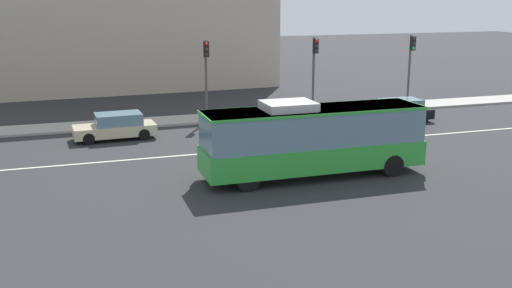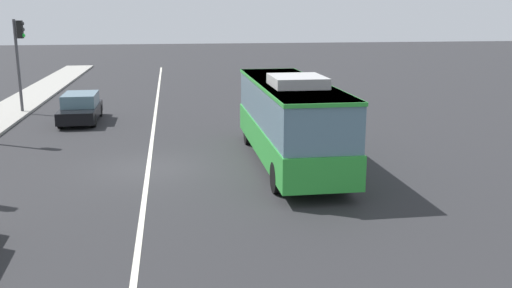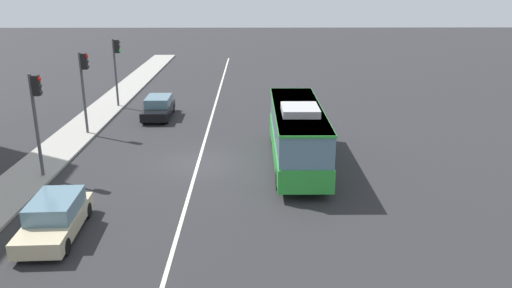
{
  "view_description": "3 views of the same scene",
  "coord_description": "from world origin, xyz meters",
  "px_view_note": "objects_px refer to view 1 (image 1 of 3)",
  "views": [
    {
      "loc": [
        -10.46,
        -28.82,
        7.98
      ],
      "look_at": [
        -2.16,
        -3.25,
        1.16
      ],
      "focal_mm": 41.78,
      "sensor_mm": 36.0,
      "label": 1
    },
    {
      "loc": [
        -20.37,
        -0.94,
        5.66
      ],
      "look_at": [
        -1.26,
        -3.83,
        1.07
      ],
      "focal_mm": 39.58,
      "sensor_mm": 36.0,
      "label": 2
    },
    {
      "loc": [
        -25.47,
        -2.9,
        9.4
      ],
      "look_at": [
        -0.77,
        -3.1,
        1.34
      ],
      "focal_mm": 35.51,
      "sensor_mm": 36.0,
      "label": 3
    }
  ],
  "objects_px": {
    "sedan_black": "(398,111)",
    "traffic_light_mid_block": "(206,67)",
    "sedan_beige": "(116,126)",
    "traffic_light_near_corner": "(411,59)",
    "transit_bus": "(313,137)",
    "traffic_light_far_corner": "(314,62)"
  },
  "relations": [
    {
      "from": "sedan_black",
      "to": "traffic_light_mid_block",
      "type": "height_order",
      "value": "traffic_light_mid_block"
    },
    {
      "from": "sedan_beige",
      "to": "sedan_black",
      "type": "relative_size",
      "value": 1.01
    },
    {
      "from": "traffic_light_near_corner",
      "to": "sedan_beige",
      "type": "bearing_deg",
      "value": -79.24
    },
    {
      "from": "sedan_black",
      "to": "traffic_light_mid_block",
      "type": "bearing_deg",
      "value": -17.95
    },
    {
      "from": "sedan_beige",
      "to": "sedan_black",
      "type": "bearing_deg",
      "value": 174.34
    },
    {
      "from": "sedan_beige",
      "to": "traffic_light_near_corner",
      "type": "bearing_deg",
      "value": -175.49
    },
    {
      "from": "transit_bus",
      "to": "sedan_beige",
      "type": "relative_size",
      "value": 2.18
    },
    {
      "from": "sedan_beige",
      "to": "traffic_light_near_corner",
      "type": "distance_m",
      "value": 20.79
    },
    {
      "from": "transit_bus",
      "to": "traffic_light_mid_block",
      "type": "xyz_separation_m",
      "value": [
        -1.81,
        12.62,
        1.75
      ]
    },
    {
      "from": "traffic_light_mid_block",
      "to": "traffic_light_far_corner",
      "type": "height_order",
      "value": "same"
    },
    {
      "from": "transit_bus",
      "to": "sedan_beige",
      "type": "bearing_deg",
      "value": 127.96
    },
    {
      "from": "sedan_black",
      "to": "traffic_light_near_corner",
      "type": "relative_size",
      "value": 0.87
    },
    {
      "from": "sedan_black",
      "to": "traffic_light_far_corner",
      "type": "relative_size",
      "value": 0.87
    },
    {
      "from": "traffic_light_near_corner",
      "to": "traffic_light_far_corner",
      "type": "height_order",
      "value": "same"
    },
    {
      "from": "sedan_beige",
      "to": "transit_bus",
      "type": "bearing_deg",
      "value": 125.12
    },
    {
      "from": "transit_bus",
      "to": "sedan_black",
      "type": "relative_size",
      "value": 2.21
    },
    {
      "from": "sedan_black",
      "to": "traffic_light_far_corner",
      "type": "height_order",
      "value": "traffic_light_far_corner"
    },
    {
      "from": "sedan_black",
      "to": "traffic_light_near_corner",
      "type": "bearing_deg",
      "value": -130.97
    },
    {
      "from": "transit_bus",
      "to": "sedan_beige",
      "type": "xyz_separation_m",
      "value": [
        -7.71,
        9.92,
        -1.09
      ]
    },
    {
      "from": "sedan_black",
      "to": "transit_bus",
      "type": "bearing_deg",
      "value": 42.03
    },
    {
      "from": "sedan_black",
      "to": "traffic_light_mid_block",
      "type": "relative_size",
      "value": 0.87
    },
    {
      "from": "transit_bus",
      "to": "sedan_black",
      "type": "height_order",
      "value": "transit_bus"
    }
  ]
}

